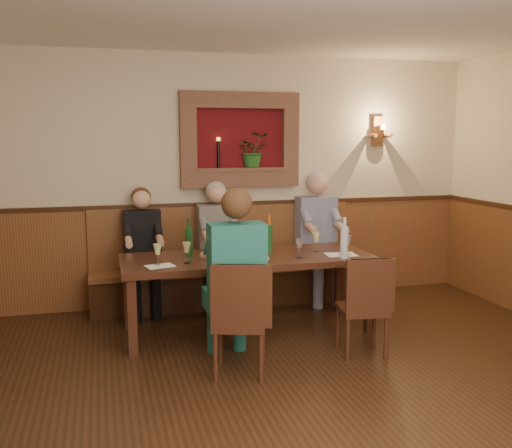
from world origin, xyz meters
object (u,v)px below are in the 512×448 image
at_px(dining_table, 247,264).
at_px(wine_bottle_green_b, 189,242).
at_px(person_chair_front, 234,292).
at_px(wine_bottle_green_a, 269,238).
at_px(spittoon_bucket, 238,246).
at_px(person_bench_right, 319,248).
at_px(person_bench_mid, 218,256).
at_px(water_bottle, 344,241).
at_px(bench, 227,276).
at_px(chair_near_left, 240,341).
at_px(chair_near_right, 362,325).
at_px(person_bench_left, 144,263).

distance_m(dining_table, wine_bottle_green_b, 0.60).
distance_m(dining_table, person_chair_front, 0.84).
bearing_deg(wine_bottle_green_a, spittoon_bucket, -153.73).
bearing_deg(dining_table, person_bench_right, 38.14).
xyz_separation_m(person_bench_mid, spittoon_bucket, (0.00, -0.95, 0.29)).
xyz_separation_m(person_bench_right, water_bottle, (-0.21, -1.17, 0.29)).
relative_size(dining_table, wine_bottle_green_b, 6.35).
xyz_separation_m(dining_table, person_bench_mid, (-0.12, 0.84, -0.10)).
distance_m(bench, chair_near_left, 1.95).
bearing_deg(bench, spittoon_bucket, -96.24).
distance_m(chair_near_right, person_bench_left, 2.44).
distance_m(chair_near_left, spittoon_bucket, 1.08).
xyz_separation_m(chair_near_right, person_chair_front, (-1.13, 0.06, 0.36)).
bearing_deg(wine_bottle_green_a, chair_near_right, -57.37).
distance_m(chair_near_right, person_bench_right, 1.73).
bearing_deg(chair_near_right, person_bench_left, 145.07).
distance_m(person_bench_left, water_bottle, 2.17).
distance_m(person_bench_mid, wine_bottle_green_b, 0.94).
distance_m(bench, person_bench_right, 1.11).
bearing_deg(person_bench_mid, wine_bottle_green_b, -119.48).
bearing_deg(chair_near_left, chair_near_right, 25.17).
relative_size(person_bench_right, wine_bottle_green_b, 3.93).
bearing_deg(person_bench_left, spittoon_bucket, -49.42).
xyz_separation_m(dining_table, person_bench_left, (-0.93, 0.84, -0.12)).
distance_m(dining_table, bench, 1.01).
height_order(chair_near_right, person_chair_front, person_chair_front).
bearing_deg(spittoon_bucket, person_bench_mid, 90.10).
relative_size(person_bench_mid, person_chair_front, 0.94).
height_order(chair_near_right, person_bench_left, person_bench_left).
distance_m(bench, person_bench_left, 0.96).
height_order(wine_bottle_green_a, wine_bottle_green_b, same).
xyz_separation_m(chair_near_left, spittoon_bucket, (0.20, 0.87, 0.60)).
bearing_deg(bench, wine_bottle_green_a, -74.79).
xyz_separation_m(bench, person_bench_mid, (-0.12, -0.11, 0.25)).
height_order(person_bench_mid, wine_bottle_green_a, person_bench_mid).
bearing_deg(dining_table, wine_bottle_green_a, 15.52).
bearing_deg(person_bench_mid, person_bench_right, -0.12).
relative_size(spittoon_bucket, water_bottle, 0.62).
bearing_deg(person_bench_right, wine_bottle_green_a, -137.02).
xyz_separation_m(wine_bottle_green_b, water_bottle, (1.41, -0.41, 0.01)).
bearing_deg(wine_bottle_green_a, person_bench_mid, 114.70).
bearing_deg(person_bench_mid, chair_near_right, -60.87).
bearing_deg(chair_near_left, dining_table, 90.13).
distance_m(bench, wine_bottle_green_a, 1.08).
relative_size(bench, spittoon_bucket, 12.33).
bearing_deg(wine_bottle_green_a, chair_near_left, -117.94).
bearing_deg(chair_near_right, water_bottle, 94.75).
height_order(dining_table, water_bottle, water_bottle).
distance_m(person_bench_right, wine_bottle_green_b, 1.81).
distance_m(dining_table, chair_near_right, 1.24).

